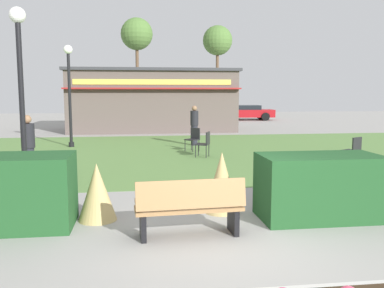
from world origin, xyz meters
The scene contains 20 objects.
ground_plane centered at (0.00, 0.00, 0.00)m, with size 80.00×80.00×0.00m, color #999691.
lawn_patch centered at (0.00, 9.60, 0.00)m, with size 36.00×12.00×0.01m, color #5B8442.
park_bench centered at (-0.54, 0.41, 0.48)m, with size 1.73×0.62×0.95m.
hedge_left centered at (-3.47, 1.26, 0.61)m, with size 2.07×1.10×1.23m, color #1E4C23.
hedge_right centered at (1.90, 1.09, 0.58)m, with size 2.15×1.10×1.16m, color #1E4C23.
ornamental_grass_behind_left centered at (-2.06, 1.50, 0.51)m, with size 0.68×0.68×1.03m, color tan.
ornamental_grass_behind_right centered at (0.24, 1.71, 0.58)m, with size 0.67×0.67×1.16m, color tan.
lamppost_mid centered at (-3.93, 4.07, 2.61)m, with size 0.36×0.36×4.15m.
lamppost_far centered at (-4.05, 11.78, 2.61)m, with size 0.36×0.36×4.15m.
food_kiosk centered at (-0.42, 19.16, 1.79)m, with size 9.67×5.47×3.56m.
cafe_chair_west centered at (0.82, 9.92, 0.53)m, with size 0.62×0.62×0.89m.
cafe_chair_east centered at (1.00, 8.36, 0.53)m, with size 0.58×0.58×0.89m.
cafe_chair_center centered at (5.30, 6.12, 0.53)m, with size 0.59×0.59×0.89m.
person_strolling centered at (-4.11, 5.16, 0.86)m, with size 0.34×0.34×1.69m.
person_standing centered at (1.08, 11.61, 0.86)m, with size 0.34×0.34×1.69m.
parked_car_west_slot centered at (-3.36, 26.85, 0.64)m, with size 4.24×2.14×1.20m.
parked_car_center_slot centered at (1.91, 26.84, 0.64)m, with size 4.33×2.30×1.20m.
parked_car_east_slot centered at (7.43, 26.85, 0.64)m, with size 4.31×2.28×1.20m.
tree_left_bg centered at (-1.23, 31.88, 7.21)m, with size 2.80×2.80×8.70m.
tree_right_bg centered at (6.37, 33.85, 7.01)m, with size 2.80×2.80×8.50m.
Camera 1 is at (-1.33, -5.88, 2.28)m, focal length 39.01 mm.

